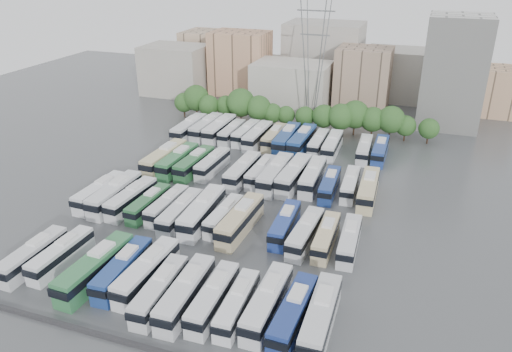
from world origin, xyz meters
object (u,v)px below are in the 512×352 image
(bus_r1_s2, at_px, (131,198))
(bus_r2_s4, at_px, (212,164))
(bus_r2_s13, at_px, (368,189))
(bus_r3_s10, at_px, (332,145))
(bus_r2_s6, at_px, (243,171))
(bus_r0_s8, at_px, (186,293))
(bus_r2_s11, at_px, (330,185))
(bus_r1_s4, at_px, (167,205))
(bus_r2_s10, at_px, (313,176))
(bus_r0_s5, at_px, (123,269))
(bus_r3_s4, at_px, (246,133))
(bus_r0_s12, at_px, (293,313))
(bus_r0_s13, at_px, (321,316))
(bus_r3_s6, at_px, (274,137))
(bus_r3_s13, at_px, (380,150))
(bus_r1_s5, at_px, (181,212))
(bus_r0_s9, at_px, (213,298))
(bus_r1_s0, at_px, (100,192))
(bus_r1_s8, at_px, (240,220))
(bus_r3_s5, at_px, (258,136))
(bus_r2_s3, at_px, (194,163))
(apartment_tower, at_px, (454,72))
(bus_r0_s10, at_px, (237,304))
(bus_r1_s1, at_px, (115,194))
(bus_r1_s10, at_px, (285,224))
(bus_r1_s13, at_px, (349,240))
(bus_r3_s8, at_px, (302,140))
(bus_r0_s1, at_px, (33,255))
(bus_r0_s7, at_px, (160,290))
(bus_r3_s0, at_px, (189,128))
(bus_r0_s4, at_px, (95,268))
(bus_r0_s11, at_px, (267,302))
(bus_r3_s9, at_px, (318,143))
(bus_r3_s2, at_px, (219,129))
(bus_r1_s12, at_px, (326,237))
(bus_r0_s2, at_px, (61,254))
(bus_r1_s7, at_px, (224,216))
(bus_r2_s2, at_px, (178,161))
(bus_r2_s9, at_px, (294,175))
(bus_r2_s12, at_px, (350,184))
(bus_r0_s6, at_px, (147,272))
(bus_r1_s3, at_px, (148,204))
(bus_r2_s7, at_px, (261,172))
(bus_r1_s6, at_px, (202,211))
(bus_r3_s1, at_px, (206,127))
(bus_r1_s11, at_px, (305,233))

(bus_r1_s2, height_order, bus_r2_s4, bus_r1_s2)
(bus_r2_s13, relative_size, bus_r3_s10, 1.05)
(bus_r2_s4, relative_size, bus_r2_s6, 0.90)
(bus_r0_s8, bearing_deg, bus_r2_s11, 72.62)
(bus_r1_s4, relative_size, bus_r2_s10, 0.86)
(bus_r0_s5, bearing_deg, bus_r3_s4, 90.65)
(bus_r0_s12, height_order, bus_r1_s4, bus_r0_s12)
(bus_r0_s13, height_order, bus_r2_s13, bus_r2_s13)
(bus_r3_s6, xyz_separation_m, bus_r3_s13, (22.94, -0.12, 0.00))
(bus_r1_s5, bearing_deg, bus_r2_s10, 50.21)
(bus_r0_s12, relative_size, bus_r1_s4, 1.11)
(bus_r0_s9, bearing_deg, bus_r1_s0, 145.88)
(bus_r0_s12, height_order, bus_r3_s10, bus_r3_s10)
(bus_r0_s12, relative_size, bus_r1_s8, 0.92)
(bus_r0_s13, bearing_deg, bus_r1_s2, 151.88)
(bus_r3_s5, bearing_deg, bus_r2_s3, -108.26)
(bus_r1_s0, relative_size, bus_r1_s5, 1.01)
(apartment_tower, distance_m, bus_r0_s9, 87.14)
(bus_r2_s3, bearing_deg, bus_r2_s4, 24.46)
(bus_r0_s10, bearing_deg, bus_r3_s4, 107.58)
(bus_r1_s1, bearing_deg, bus_r1_s10, 0.50)
(bus_r1_s13, height_order, bus_r3_s8, bus_r3_s8)
(bus_r0_s1, xyz_separation_m, bus_r0_s7, (20.06, -0.93, 0.02))
(bus_r3_s0, bearing_deg, bus_r3_s4, 9.19)
(bus_r0_s7, relative_size, bus_r1_s8, 0.90)
(bus_r0_s4, height_order, bus_r0_s11, bus_r0_s4)
(bus_r3_s9, bearing_deg, bus_r3_s2, 178.87)
(apartment_tower, bearing_deg, bus_r0_s13, -98.86)
(bus_r1_s5, height_order, bus_r1_s12, bus_r1_s5)
(bus_r0_s2, xyz_separation_m, bus_r0_s12, (33.12, -1.08, 0.12))
(bus_r0_s5, height_order, bus_r1_s7, bus_r0_s5)
(bus_r0_s8, relative_size, bus_r2_s2, 0.98)
(bus_r2_s3, xyz_separation_m, bus_r2_s11, (26.52, -0.28, -0.19))
(bus_r2_s9, xyz_separation_m, bus_r2_s12, (10.31, 0.28, -0.40))
(bus_r1_s2, relative_size, bus_r1_s10, 1.05)
(bus_r0_s6, relative_size, bus_r3_s4, 1.07)
(bus_r1_s4, distance_m, bus_r1_s13, 29.77)
(bus_r1_s3, distance_m, bus_r2_s13, 37.28)
(bus_r0_s7, height_order, bus_r1_s3, bus_r0_s7)
(bus_r0_s10, relative_size, bus_r2_s13, 0.85)
(bus_r2_s3, xyz_separation_m, bus_r3_s9, (19.95, 19.31, -0.16))
(bus_r2_s7, bearing_deg, bus_r1_s6, -99.44)
(bus_r1_s3, relative_size, bus_r1_s10, 0.95)
(bus_r0_s10, distance_m, bus_r2_s9, 36.92)
(bus_r2_s9, distance_m, bus_r2_s11, 7.01)
(bus_r0_s1, bearing_deg, bus_r1_s0, 98.85)
(bus_r2_s2, height_order, bus_r2_s12, bus_r2_s2)
(bus_r0_s6, bearing_deg, bus_r1_s0, 139.49)
(bus_r3_s1, bearing_deg, bus_r2_s11, -30.61)
(bus_r0_s5, xyz_separation_m, bus_r1_s11, (20.02, 16.78, -0.04))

